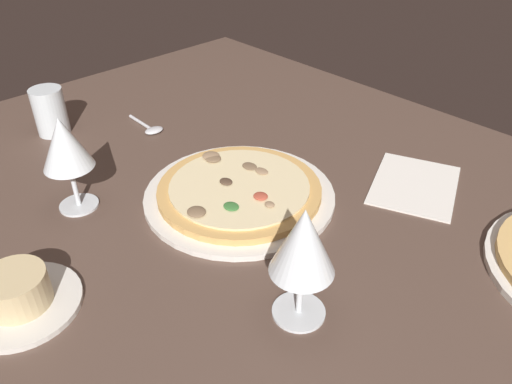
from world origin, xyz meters
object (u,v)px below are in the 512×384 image
at_px(ramekin_on_saucer, 18,295).
at_px(paper_menu, 415,185).
at_px(pizza_main, 241,191).
at_px(spoon, 150,128).
at_px(water_glass, 51,114).
at_px(wine_glass_far, 303,244).
at_px(wine_glass_near, 65,146).

bearing_deg(ramekin_on_saucer, paper_menu, -107.92).
bearing_deg(pizza_main, spoon, -4.85).
xyz_separation_m(ramekin_on_saucer, water_glass, (0.42, -0.25, 0.02)).
distance_m(wine_glass_far, spoon, 0.58).
distance_m(ramekin_on_saucer, paper_menu, 0.64).
bearing_deg(spoon, ramekin_on_saucer, 126.88).
bearing_deg(spoon, pizza_main, 175.15).
xyz_separation_m(pizza_main, wine_glass_near, (0.17, 0.21, 0.10)).
height_order(wine_glass_far, water_glass, wine_glass_far).
bearing_deg(pizza_main, wine_glass_far, 153.59).
xyz_separation_m(wine_glass_far, wine_glass_near, (0.41, 0.09, -0.00)).
bearing_deg(ramekin_on_saucer, wine_glass_far, -135.42).
relative_size(wine_glass_far, spoon, 1.51).
bearing_deg(paper_menu, ramekin_on_saucer, 49.11).
height_order(pizza_main, water_glass, water_glass).
distance_m(wine_glass_far, water_glass, 0.68).
relative_size(ramekin_on_saucer, wine_glass_near, 0.95).
bearing_deg(wine_glass_near, pizza_main, -128.12).
bearing_deg(spoon, paper_menu, -156.35).
bearing_deg(spoon, water_glass, 49.29).
height_order(wine_glass_near, water_glass, wine_glass_near).
bearing_deg(wine_glass_near, wine_glass_far, -167.33).
height_order(wine_glass_near, spoon, wine_glass_near).
height_order(water_glass, spoon, water_glass).
bearing_deg(paper_menu, wine_glass_far, 75.74).
xyz_separation_m(pizza_main, ramekin_on_saucer, (0.01, 0.37, 0.01)).
distance_m(pizza_main, wine_glass_near, 0.29).
distance_m(paper_menu, spoon, 0.54).
bearing_deg(water_glass, spoon, -130.71).
distance_m(wine_glass_far, wine_glass_near, 0.42).
bearing_deg(pizza_main, wine_glass_near, 51.88).
relative_size(pizza_main, wine_glass_near, 1.99).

